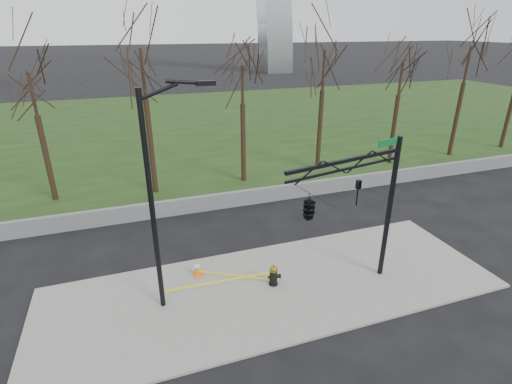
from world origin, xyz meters
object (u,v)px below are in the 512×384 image
object	(u,v)px
fire_hydrant	(274,275)
traffic_cone	(197,269)
street_light	(157,191)
traffic_signal_mast	(327,202)

from	to	relation	value
fire_hydrant	traffic_cone	size ratio (longest dim) A/B	1.36
fire_hydrant	street_light	xyz separation A→B (m)	(-4.12, 0.18, 4.18)
street_light	traffic_signal_mast	world-z (taller)	street_light
street_light	traffic_signal_mast	size ratio (longest dim) A/B	1.37
fire_hydrant	traffic_signal_mast	xyz separation A→B (m)	(1.33, -1.37, 3.63)
street_light	traffic_signal_mast	bearing A→B (deg)	-13.44
traffic_cone	fire_hydrant	bearing A→B (deg)	-29.90
traffic_cone	traffic_signal_mast	xyz separation A→B (m)	(4.11, -2.97, 3.71)
fire_hydrant	street_light	distance (m)	5.87
fire_hydrant	traffic_signal_mast	size ratio (longest dim) A/B	0.15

